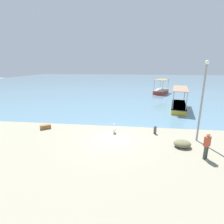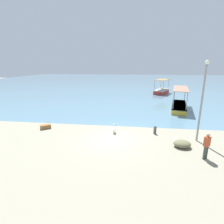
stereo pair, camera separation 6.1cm
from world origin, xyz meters
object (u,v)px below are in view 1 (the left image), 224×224
object	(u,v)px
net_pile	(182,144)
fisherman_standing	(207,145)
fishing_boat_far_right	(179,105)
lamp_post	(202,98)
pelican	(114,129)
mooring_bollard	(155,130)
fishing_boat_near_left	(161,91)
cargo_crate	(45,127)

from	to	relation	value
net_pile	fisherman_standing	bearing A→B (deg)	-56.50
fishing_boat_far_right	lamp_post	bearing A→B (deg)	-95.63
fishing_boat_far_right	pelican	distance (m)	11.98
mooring_bollard	net_pile	bearing A→B (deg)	-54.23
mooring_bollard	net_pile	size ratio (longest dim) A/B	0.58
lamp_post	net_pile	world-z (taller)	lamp_post
mooring_bollard	fishing_boat_near_left	bearing A→B (deg)	80.78
fishing_boat_near_left	lamp_post	world-z (taller)	lamp_post
fishing_boat_near_left	net_pile	distance (m)	24.52
fisherman_standing	cargo_crate	size ratio (longest dim) A/B	1.88
fishing_boat_far_right	cargo_crate	size ratio (longest dim) A/B	7.60
fisherman_standing	pelican	bearing A→B (deg)	149.76
fishing_boat_far_right	fisherman_standing	distance (m)	12.99
fishing_boat_far_right	pelican	size ratio (longest dim) A/B	8.49
fishing_boat_near_left	pelican	size ratio (longest dim) A/B	6.56
mooring_bollard	net_pile	distance (m)	2.81
lamp_post	cargo_crate	world-z (taller)	lamp_post
pelican	net_pile	xyz separation A→B (m)	(5.06, -2.03, -0.13)
fishing_boat_far_right	fisherman_standing	size ratio (longest dim) A/B	4.04
cargo_crate	lamp_post	bearing A→B (deg)	-4.39
pelican	fishing_boat_far_right	bearing A→B (deg)	51.53
fishing_boat_near_left	pelican	xyz separation A→B (m)	(-7.02, -22.41, -0.18)
fishing_boat_far_right	fishing_boat_near_left	bearing A→B (deg)	91.90
net_pile	fishing_boat_near_left	bearing A→B (deg)	85.42
fishing_boat_near_left	lamp_post	bearing A→B (deg)	-91.40
pelican	fisherman_standing	bearing A→B (deg)	-30.24
mooring_bollard	fishing_boat_far_right	bearing A→B (deg)	66.20
net_pile	lamp_post	bearing A→B (deg)	42.50
fisherman_standing	net_pile	bearing A→B (deg)	123.50
mooring_bollard	fisherman_standing	size ratio (longest dim) A/B	0.41
fishing_boat_near_left	pelican	world-z (taller)	fishing_boat_near_left
pelican	cargo_crate	bearing A→B (deg)	177.96
lamp_post	fisherman_standing	world-z (taller)	lamp_post
pelican	fishing_boat_near_left	bearing A→B (deg)	72.60
fishing_boat_near_left	fishing_boat_far_right	bearing A→B (deg)	-88.10
fishing_boat_near_left	net_pile	xyz separation A→B (m)	(-1.96, -24.44, -0.32)
fishing_boat_near_left	cargo_crate	bearing A→B (deg)	-121.04
mooring_bollard	lamp_post	bearing A→B (deg)	-18.25
pelican	mooring_bollard	distance (m)	3.43
net_pile	cargo_crate	world-z (taller)	net_pile
fisherman_standing	net_pile	xyz separation A→B (m)	(-0.99, 1.49, -0.66)
pelican	cargo_crate	distance (m)	6.33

